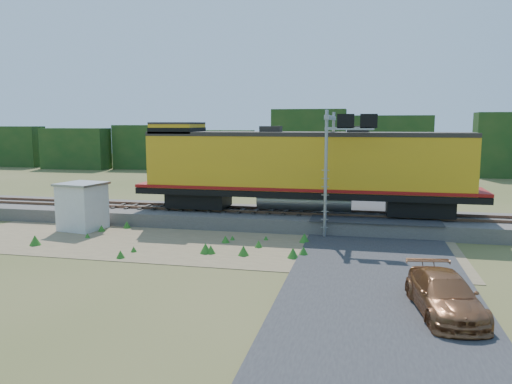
% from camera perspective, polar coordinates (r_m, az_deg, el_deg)
% --- Properties ---
extents(ground, '(140.00, 140.00, 0.00)m').
position_cam_1_polar(ground, '(24.75, -2.96, -6.40)').
color(ground, '#475123').
rests_on(ground, ground).
extents(ballast, '(70.00, 5.00, 0.80)m').
position_cam_1_polar(ballast, '(30.35, 0.04, -2.95)').
color(ballast, slate).
rests_on(ballast, ground).
extents(rails, '(70.00, 1.54, 0.16)m').
position_cam_1_polar(rails, '(30.27, 0.04, -2.06)').
color(rails, brown).
rests_on(rails, ballast).
extents(dirt_shoulder, '(26.00, 8.00, 0.03)m').
position_cam_1_polar(dirt_shoulder, '(25.80, -6.97, -5.83)').
color(dirt_shoulder, '#8C7754').
rests_on(dirt_shoulder, ground).
extents(road, '(7.00, 66.00, 0.86)m').
position_cam_1_polar(road, '(24.61, 13.54, -6.49)').
color(road, '#38383A').
rests_on(road, ground).
extents(tree_line_north, '(130.00, 3.00, 6.50)m').
position_cam_1_polar(tree_line_north, '(61.53, 6.49, 5.00)').
color(tree_line_north, '#183C15').
rests_on(tree_line_north, ground).
extents(weed_clumps, '(15.00, 6.20, 0.56)m').
position_cam_1_polar(weed_clumps, '(25.97, -10.41, -5.84)').
color(weed_clumps, '#2C6E1F').
rests_on(weed_clumps, ground).
extents(locomotive, '(20.14, 3.07, 5.20)m').
position_cam_1_polar(locomotive, '(29.48, 4.99, 2.83)').
color(locomotive, black).
rests_on(locomotive, rails).
extents(shed, '(2.64, 2.64, 2.73)m').
position_cam_1_polar(shed, '(30.29, -19.22, -1.53)').
color(shed, silver).
rests_on(shed, ground).
extents(signal_gantry, '(2.69, 6.20, 6.79)m').
position_cam_1_polar(signal_gantry, '(28.53, 9.07, 5.80)').
color(signal_gantry, gray).
rests_on(signal_gantry, ground).
extents(car, '(2.43, 4.66, 1.29)m').
position_cam_1_polar(car, '(17.40, 20.74, -10.93)').
color(car, brown).
rests_on(car, ground).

